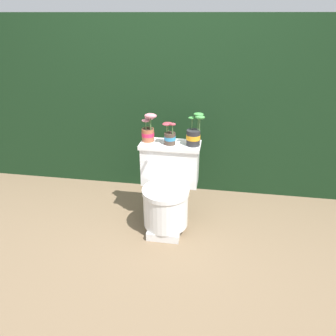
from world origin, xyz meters
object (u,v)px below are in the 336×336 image
at_px(potted_plant_midleft, 170,136).
at_px(toilet, 168,189).
at_px(potted_plant_left, 148,130).
at_px(potted_plant_middle, 194,135).

bearing_deg(potted_plant_midleft, toilet, -88.70).
bearing_deg(potted_plant_left, potted_plant_midleft, -11.94).
relative_size(toilet, potted_plant_middle, 2.60).
bearing_deg(potted_plant_middle, toilet, -147.16).
bearing_deg(toilet, potted_plant_midleft, 91.30).
xyz_separation_m(potted_plant_left, potted_plant_middle, (0.37, -0.03, -0.00)).
bearing_deg(potted_plant_left, potted_plant_middle, -4.59).
distance_m(toilet, potted_plant_left, 0.50).
bearing_deg(toilet, potted_plant_left, 140.57).
xyz_separation_m(potted_plant_left, potted_plant_midleft, (0.18, -0.04, -0.02)).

